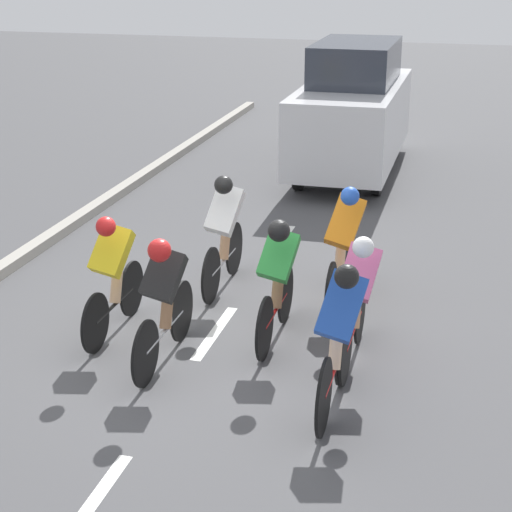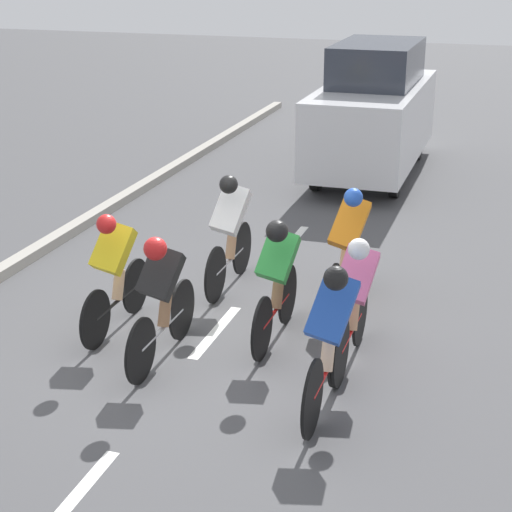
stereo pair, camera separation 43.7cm
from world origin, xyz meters
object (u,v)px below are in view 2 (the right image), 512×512
cyclist_orange (347,243)px  cyclist_black (161,294)px  cyclist_pink (354,298)px  cyclist_green (277,276)px  support_car (373,111)px  cyclist_white (230,228)px  cyclist_yellow (114,268)px  cyclist_blue (330,334)px

cyclist_orange → cyclist_black: (1.47, 1.98, -0.03)m
cyclist_black → cyclist_pink: bearing=-165.1°
cyclist_pink → cyclist_green: bearing=-18.5°
cyclist_orange → support_car: bearing=-82.2°
cyclist_pink → cyclist_white: 2.44m
cyclist_black → cyclist_yellow: bearing=-33.6°
cyclist_black → cyclist_white: 2.07m
cyclist_yellow → cyclist_orange: 2.68m
cyclist_green → support_car: (0.36, -7.44, 0.40)m
cyclist_orange → cyclist_black: size_ratio=1.01×
cyclist_green → cyclist_blue: bearing=124.5°
cyclist_pink → cyclist_black: 1.92m
cyclist_black → support_car: 8.26m
cyclist_yellow → cyclist_pink: bearing=179.5°
cyclist_pink → cyclist_orange: 1.53m
cyclist_yellow → cyclist_white: (-0.78, -1.55, 0.04)m
cyclist_blue → cyclist_black: cyclist_blue is taller
cyclist_white → support_car: bearing=-95.7°
cyclist_yellow → cyclist_white: 1.74m
cyclist_pink → cyclist_black: cyclist_pink is taller
cyclist_yellow → cyclist_green: (-1.75, -0.27, 0.02)m
cyclist_yellow → cyclist_black: size_ratio=0.95×
cyclist_orange → cyclist_yellow: bearing=33.0°
cyclist_yellow → cyclist_black: bearing=146.4°
cyclist_pink → cyclist_orange: cyclist_orange is taller
cyclist_black → support_car: (-0.61, -8.23, 0.41)m
cyclist_green → support_car: bearing=-87.2°
cyclist_blue → cyclist_pink: (-0.03, -0.95, -0.04)m
cyclist_blue → support_car: size_ratio=0.37×
cyclist_white → cyclist_orange: bearing=176.5°
cyclist_blue → cyclist_yellow: 2.79m
cyclist_orange → cyclist_white: bearing=-3.5°
cyclist_blue → support_car: support_car is taller
cyclist_yellow → cyclist_black: (-0.78, 0.52, 0.01)m
cyclist_blue → cyclist_pink: size_ratio=1.02×
cyclist_yellow → cyclist_orange: cyclist_orange is taller
cyclist_black → cyclist_white: size_ratio=1.02×
cyclist_green → support_car: size_ratio=0.36×
cyclist_yellow → cyclist_green: 1.77m
cyclist_blue → support_car: (1.22, -8.69, 0.37)m
cyclist_orange → cyclist_black: 2.47m
cyclist_yellow → cyclist_black: 0.93m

